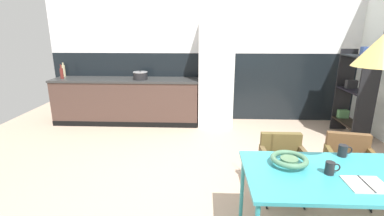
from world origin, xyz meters
name	(u,v)px	position (x,y,z in m)	size (l,w,h in m)	color
ground_plane	(204,194)	(0.00, 0.00, 0.00)	(8.25, 8.25, 0.00)	tan
back_wall_splashback_dark	(205,86)	(0.00, 2.91, 0.70)	(6.35, 0.12, 1.39)	black
back_wall_panel_upper	(206,17)	(0.00, 2.91, 2.09)	(6.35, 0.12, 1.39)	white
kitchen_counter	(127,101)	(-1.58, 2.55, 0.45)	(2.92, 0.63, 0.91)	#44312A
refrigerator_column	(216,74)	(0.21, 2.55, 1.01)	(0.66, 0.60, 2.03)	silver
dining_table	(360,179)	(1.25, -0.80, 0.70)	(1.83, 0.82, 0.74)	teal
armchair_far_side	(349,158)	(1.61, 0.04, 0.48)	(0.56, 0.55, 0.72)	brown
armchair_corner_seat	(283,157)	(0.88, 0.03, 0.48)	(0.49, 0.47, 0.72)	brown
fruit_bowl	(289,160)	(0.72, -0.67, 0.79)	(0.31, 0.31, 0.08)	#4C704C
open_book	(366,184)	(1.20, -0.96, 0.75)	(0.28, 0.24, 0.02)	white
mug_tall_blue	(343,151)	(1.26, -0.46, 0.79)	(0.13, 0.08, 0.11)	black
mug_glass_clear	(330,168)	(1.00, -0.80, 0.79)	(0.12, 0.07, 0.10)	black
cooking_pot	(140,76)	(-1.26, 2.48, 0.98)	(0.28, 0.28, 0.18)	black
bottle_oil_tall	(64,70)	(-2.94, 2.78, 1.03)	(0.07, 0.07, 0.29)	tan
bottle_vinegar_dark	(62,73)	(-2.85, 2.51, 1.02)	(0.07, 0.07, 0.28)	maroon
open_shelf_unit	(354,92)	(2.59, 1.97, 0.81)	(0.30, 0.79, 1.59)	black
pendant_lamp_over_table_near	(381,50)	(1.25, -0.76, 1.71)	(0.36, 0.36, 1.14)	black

